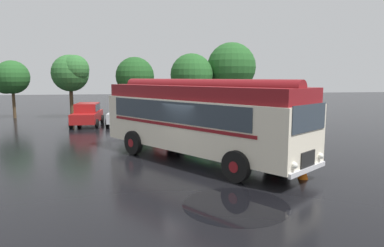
{
  "coord_description": "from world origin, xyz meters",
  "views": [
    {
      "loc": [
        -2.27,
        -13.81,
        3.57
      ],
      "look_at": [
        0.29,
        1.9,
        1.4
      ],
      "focal_mm": 32.0,
      "sensor_mm": 36.0,
      "label": 1
    }
  ],
  "objects_px": {
    "vintage_bus": "(198,117)",
    "traffic_cone": "(303,171)",
    "car_far_right": "(198,112)",
    "box_van": "(229,105)",
    "car_near_left": "(87,114)",
    "car_mid_right": "(164,114)",
    "car_mid_left": "(121,114)"
  },
  "relations": [
    {
      "from": "vintage_bus",
      "to": "traffic_cone",
      "type": "xyz_separation_m",
      "value": [
        3.19,
        -3.27,
        -1.62
      ]
    },
    {
      "from": "car_far_right",
      "to": "box_van",
      "type": "xyz_separation_m",
      "value": [
        2.47,
        0.05,
        0.52
      ]
    },
    {
      "from": "car_far_right",
      "to": "car_near_left",
      "type": "bearing_deg",
      "value": 179.63
    },
    {
      "from": "vintage_bus",
      "to": "car_mid_right",
      "type": "bearing_deg",
      "value": 93.1
    },
    {
      "from": "traffic_cone",
      "to": "car_far_right",
      "type": "bearing_deg",
      "value": 94.11
    },
    {
      "from": "car_mid_right",
      "to": "traffic_cone",
      "type": "xyz_separation_m",
      "value": [
        3.78,
        -14.15,
        -0.57
      ]
    },
    {
      "from": "car_near_left",
      "to": "car_mid_right",
      "type": "height_order",
      "value": "same"
    },
    {
      "from": "car_mid_right",
      "to": "box_van",
      "type": "distance_m",
      "value": 5.28
    },
    {
      "from": "car_far_right",
      "to": "vintage_bus",
      "type": "bearing_deg",
      "value": -100.23
    },
    {
      "from": "vintage_bus",
      "to": "car_mid_right",
      "type": "distance_m",
      "value": 10.95
    },
    {
      "from": "car_far_right",
      "to": "box_van",
      "type": "bearing_deg",
      "value": 1.21
    },
    {
      "from": "car_near_left",
      "to": "car_mid_right",
      "type": "distance_m",
      "value": 5.65
    },
    {
      "from": "car_near_left",
      "to": "car_mid_right",
      "type": "xyz_separation_m",
      "value": [
        5.58,
        -0.9,
        0.0
      ]
    },
    {
      "from": "vintage_bus",
      "to": "box_van",
      "type": "xyz_separation_m",
      "value": [
        4.59,
        11.78,
        -0.53
      ]
    },
    {
      "from": "car_mid_left",
      "to": "car_near_left",
      "type": "bearing_deg",
      "value": -179.1
    },
    {
      "from": "car_near_left",
      "to": "box_van",
      "type": "relative_size",
      "value": 0.73
    },
    {
      "from": "vintage_bus",
      "to": "box_van",
      "type": "distance_m",
      "value": 12.66
    },
    {
      "from": "car_near_left",
      "to": "car_far_right",
      "type": "bearing_deg",
      "value": -0.37
    },
    {
      "from": "vintage_bus",
      "to": "traffic_cone",
      "type": "height_order",
      "value": "vintage_bus"
    },
    {
      "from": "car_near_left",
      "to": "car_mid_right",
      "type": "relative_size",
      "value": 1.0
    },
    {
      "from": "car_mid_right",
      "to": "traffic_cone",
      "type": "distance_m",
      "value": 14.66
    },
    {
      "from": "car_far_right",
      "to": "traffic_cone",
      "type": "height_order",
      "value": "car_far_right"
    },
    {
      "from": "car_mid_left",
      "to": "traffic_cone",
      "type": "relative_size",
      "value": 7.78
    },
    {
      "from": "vintage_bus",
      "to": "traffic_cone",
      "type": "distance_m",
      "value": 4.85
    },
    {
      "from": "box_van",
      "to": "car_near_left",
      "type": "bearing_deg",
      "value": 180.0
    },
    {
      "from": "car_near_left",
      "to": "traffic_cone",
      "type": "relative_size",
      "value": 7.77
    },
    {
      "from": "vintage_bus",
      "to": "box_van",
      "type": "relative_size",
      "value": 1.64
    },
    {
      "from": "car_near_left",
      "to": "vintage_bus",
      "type": "bearing_deg",
      "value": -62.37
    },
    {
      "from": "car_near_left",
      "to": "box_van",
      "type": "bearing_deg",
      "value": -0.0
    },
    {
      "from": "car_mid_left",
      "to": "traffic_cone",
      "type": "distance_m",
      "value": 16.6
    },
    {
      "from": "car_near_left",
      "to": "car_mid_left",
      "type": "height_order",
      "value": "same"
    },
    {
      "from": "box_van",
      "to": "traffic_cone",
      "type": "relative_size",
      "value": 10.66
    }
  ]
}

